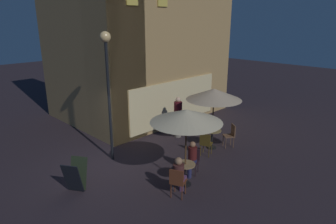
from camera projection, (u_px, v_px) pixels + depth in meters
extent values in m
plane|color=#2B2228|center=(104.00, 166.00, 10.79)|extent=(60.00, 60.00, 0.00)
cube|color=tan|center=(167.00, 40.00, 14.51)|extent=(8.13, 1.85, 8.25)
cube|color=tan|center=(87.00, 41.00, 13.87)|extent=(1.85, 6.26, 8.25)
cube|color=beige|center=(175.00, 102.00, 14.44)|extent=(5.69, 0.08, 2.10)
cylinder|color=black|center=(109.00, 103.00, 10.65)|extent=(0.10, 0.10, 4.43)
sphere|color=#FACC82|center=(105.00, 37.00, 9.95)|extent=(0.37, 0.37, 0.37)
cube|color=black|center=(78.00, 173.00, 9.26)|extent=(0.56, 0.63, 1.00)
cube|color=black|center=(72.00, 178.00, 8.92)|extent=(0.56, 0.63, 1.00)
cylinder|color=black|center=(185.00, 184.00, 9.56)|extent=(0.40, 0.40, 0.03)
cylinder|color=black|center=(185.00, 175.00, 9.46)|extent=(0.06, 0.06, 0.71)
cylinder|color=olive|center=(185.00, 164.00, 9.35)|extent=(0.64, 0.64, 0.03)
cylinder|color=black|center=(211.00, 147.00, 12.30)|extent=(0.40, 0.40, 0.03)
cylinder|color=black|center=(212.00, 139.00, 12.19)|extent=(0.06, 0.06, 0.76)
cylinder|color=olive|center=(212.00, 130.00, 12.07)|extent=(0.74, 0.74, 0.03)
cylinder|color=black|center=(185.00, 184.00, 9.55)|extent=(0.36, 0.36, 0.06)
cylinder|color=#53361E|center=(186.00, 149.00, 9.19)|extent=(0.05, 0.05, 2.49)
cone|color=beige|center=(186.00, 116.00, 8.86)|extent=(2.21, 2.21, 0.39)
cylinder|color=black|center=(211.00, 147.00, 12.29)|extent=(0.36, 0.36, 0.06)
cylinder|color=#49351D|center=(213.00, 120.00, 11.93)|extent=(0.05, 0.05, 2.47)
cone|color=tan|center=(214.00, 94.00, 11.61)|extent=(2.20, 2.20, 0.44)
cylinder|color=black|center=(195.00, 171.00, 9.98)|extent=(0.03, 0.03, 0.42)
cylinder|color=black|center=(186.00, 169.00, 10.09)|extent=(0.03, 0.03, 0.42)
cylinder|color=black|center=(198.00, 167.00, 10.28)|extent=(0.03, 0.03, 0.42)
cylinder|color=black|center=(189.00, 165.00, 10.39)|extent=(0.03, 0.03, 0.42)
cube|color=black|center=(192.00, 162.00, 10.12)|extent=(0.55, 0.55, 0.04)
cube|color=black|center=(194.00, 154.00, 10.22)|extent=(0.20, 0.40, 0.41)
cylinder|color=#5F2E1A|center=(175.00, 185.00, 9.09)|extent=(0.03, 0.03, 0.47)
cylinder|color=#5F2E1A|center=(185.00, 187.00, 8.97)|extent=(0.03, 0.03, 0.47)
cylinder|color=#5F2E1A|center=(171.00, 191.00, 8.78)|extent=(0.03, 0.03, 0.47)
cylinder|color=#5F2E1A|center=(182.00, 193.00, 8.67)|extent=(0.03, 0.03, 0.47)
cube|color=#5F2E1A|center=(178.00, 181.00, 8.80)|extent=(0.57, 0.57, 0.04)
cube|color=#5F2E1A|center=(176.00, 177.00, 8.56)|extent=(0.21, 0.41, 0.45)
cylinder|color=#513E15|center=(203.00, 147.00, 11.79)|extent=(0.03, 0.03, 0.47)
cylinder|color=#513E15|center=(211.00, 149.00, 11.65)|extent=(0.03, 0.03, 0.47)
cylinder|color=#513E15|center=(201.00, 150.00, 11.49)|extent=(0.03, 0.03, 0.47)
cylinder|color=#513E15|center=(209.00, 152.00, 11.36)|extent=(0.03, 0.03, 0.47)
cube|color=#513E15|center=(206.00, 144.00, 11.50)|extent=(0.54, 0.54, 0.04)
cube|color=#513E15|center=(205.00, 140.00, 11.26)|extent=(0.18, 0.41, 0.45)
cylinder|color=brown|center=(226.00, 143.00, 12.16)|extent=(0.03, 0.03, 0.47)
cylinder|color=brown|center=(223.00, 140.00, 12.47)|extent=(0.03, 0.03, 0.47)
cylinder|color=brown|center=(233.00, 143.00, 12.20)|extent=(0.03, 0.03, 0.47)
cylinder|color=brown|center=(231.00, 140.00, 12.52)|extent=(0.03, 0.03, 0.47)
cube|color=brown|center=(229.00, 136.00, 12.26)|extent=(0.58, 0.58, 0.03)
cube|color=brown|center=(233.00, 130.00, 12.21)|extent=(0.28, 0.36, 0.46)
cube|color=#24264E|center=(191.00, 162.00, 9.98)|extent=(0.45, 0.42, 0.14)
cylinder|color=#24264E|center=(190.00, 171.00, 9.91)|extent=(0.14, 0.14, 0.49)
cylinder|color=#481515|center=(192.00, 154.00, 10.02)|extent=(0.30, 0.30, 0.51)
sphere|color=#966848|center=(193.00, 144.00, 9.92)|extent=(0.20, 0.20, 0.20)
cube|color=#5F385D|center=(180.00, 179.00, 8.93)|extent=(0.47, 0.46, 0.14)
cylinder|color=#5F385D|center=(181.00, 184.00, 9.14)|extent=(0.14, 0.14, 0.49)
cylinder|color=#462321|center=(178.00, 173.00, 8.72)|extent=(0.34, 0.34, 0.57)
sphere|color=#916A4C|center=(179.00, 161.00, 8.60)|extent=(0.23, 0.23, 0.23)
cylinder|color=slate|center=(178.00, 127.00, 13.33)|extent=(0.31, 0.31, 0.97)
cylinder|color=#52141D|center=(178.00, 109.00, 13.08)|extent=(0.36, 0.36, 0.67)
sphere|color=beige|center=(178.00, 100.00, 12.95)|extent=(0.23, 0.23, 0.23)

